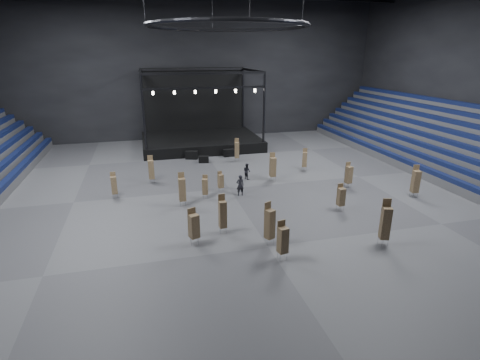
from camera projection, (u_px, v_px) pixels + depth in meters
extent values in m
plane|color=#4A4A4C|center=(229.00, 188.00, 32.23)|extent=(50.00, 50.00, 0.00)
cube|color=black|center=(192.00, 69.00, 48.50)|extent=(50.00, 0.20, 18.00)
cube|color=black|center=(401.00, 138.00, 10.08)|extent=(50.00, 0.20, 18.00)
cube|color=#4C4C4E|center=(439.00, 166.00, 37.20)|extent=(7.20, 40.00, 0.75)
cube|color=black|center=(411.00, 163.00, 36.23)|extent=(0.59, 40.00, 0.40)
cube|color=#4C4C4E|center=(443.00, 162.00, 37.18)|extent=(6.30, 40.00, 1.50)
cube|color=black|center=(420.00, 155.00, 36.20)|extent=(0.59, 40.00, 0.40)
cube|color=#4C4C4E|center=(447.00, 158.00, 37.16)|extent=(5.40, 40.00, 2.25)
cube|color=black|center=(429.00, 147.00, 36.16)|extent=(0.59, 40.00, 0.40)
cube|color=#4C4C4E|center=(452.00, 154.00, 37.15)|extent=(4.50, 40.00, 3.00)
cube|color=black|center=(439.00, 139.00, 36.13)|extent=(0.59, 40.00, 0.40)
cube|color=#4C4C4E|center=(456.00, 150.00, 37.13)|extent=(3.60, 40.00, 3.75)
cube|color=black|center=(448.00, 130.00, 36.10)|extent=(0.59, 40.00, 0.40)
cube|color=#4C4C4E|center=(461.00, 146.00, 37.12)|extent=(2.70, 40.00, 4.50)
cube|color=black|center=(457.00, 122.00, 36.07)|extent=(0.59, 40.00, 0.40)
cube|color=#4C4C4E|center=(465.00, 142.00, 37.10)|extent=(1.80, 40.00, 5.25)
cube|color=black|center=(466.00, 114.00, 36.04)|extent=(0.59, 40.00, 0.40)
cube|color=#4C4C4E|center=(470.00, 138.00, 37.09)|extent=(0.90, 40.00, 6.00)
cube|color=black|center=(475.00, 106.00, 36.01)|extent=(0.59, 40.00, 0.40)
cube|color=black|center=(201.00, 142.00, 46.21)|extent=(14.00, 10.00, 1.20)
cube|color=black|center=(194.00, 99.00, 49.10)|extent=(13.30, 0.30, 8.00)
cylinder|color=black|center=(144.00, 113.00, 38.97)|extent=(0.24, 0.24, 7.80)
cylinder|color=black|center=(142.00, 102.00, 47.38)|extent=(0.24, 0.24, 7.80)
cylinder|color=black|center=(264.00, 108.00, 42.10)|extent=(0.24, 0.24, 7.80)
cylinder|color=black|center=(243.00, 99.00, 50.52)|extent=(0.24, 0.24, 7.80)
cube|color=black|center=(205.00, 73.00, 39.26)|extent=(13.40, 0.25, 0.25)
cube|color=black|center=(193.00, 69.00, 47.68)|extent=(13.40, 0.25, 0.25)
cube|color=black|center=(205.00, 88.00, 39.75)|extent=(13.40, 0.20, 0.20)
cylinder|color=white|center=(153.00, 93.00, 38.57)|extent=(0.24, 0.24, 0.35)
cylinder|color=white|center=(174.00, 93.00, 39.10)|extent=(0.24, 0.24, 0.35)
cylinder|color=white|center=(195.00, 92.00, 39.62)|extent=(0.24, 0.24, 0.35)
cylinder|color=white|center=(216.00, 91.00, 40.14)|extent=(0.24, 0.24, 0.35)
cylinder|color=white|center=(236.00, 91.00, 40.67)|extent=(0.24, 0.24, 0.35)
cylinder|color=white|center=(255.00, 90.00, 41.19)|extent=(0.24, 0.24, 0.35)
torus|color=black|center=(228.00, 26.00, 27.98)|extent=(12.30, 12.30, 0.30)
cube|color=black|center=(192.00, 155.00, 40.92)|extent=(1.46, 1.05, 0.88)
cube|color=black|center=(204.00, 159.00, 39.59)|extent=(1.14, 0.72, 0.71)
cube|color=black|center=(229.00, 153.00, 41.91)|extent=(1.29, 0.73, 0.83)
cylinder|color=silver|center=(236.00, 160.00, 39.92)|extent=(0.03, 0.03, 0.38)
cylinder|color=silver|center=(235.00, 159.00, 40.25)|extent=(0.03, 0.03, 0.38)
cylinder|color=silver|center=(239.00, 160.00, 40.01)|extent=(0.03, 0.03, 0.38)
cylinder|color=silver|center=(238.00, 159.00, 40.34)|extent=(0.03, 0.03, 0.38)
cube|color=#8E714E|center=(237.00, 150.00, 39.79)|extent=(0.52, 0.52, 1.70)
cube|color=#8E714E|center=(237.00, 142.00, 39.71)|extent=(0.44, 0.12, 0.93)
cylinder|color=silver|center=(191.00, 243.00, 22.66)|extent=(0.03, 0.03, 0.46)
cylinder|color=silver|center=(190.00, 239.00, 23.06)|extent=(0.03, 0.03, 0.46)
cylinder|color=silver|center=(199.00, 242.00, 22.76)|extent=(0.03, 0.03, 0.46)
cylinder|color=silver|center=(197.00, 238.00, 23.16)|extent=(0.03, 0.03, 0.46)
cube|color=#8E714E|center=(194.00, 226.00, 22.59)|extent=(0.70, 0.70, 1.50)
cube|color=#8E714E|center=(192.00, 214.00, 22.54)|extent=(0.52, 0.24, 0.82)
cylinder|color=silver|center=(347.00, 186.00, 32.20)|extent=(0.03, 0.03, 0.41)
cylinder|color=silver|center=(345.00, 185.00, 32.55)|extent=(0.03, 0.03, 0.41)
cylinder|color=silver|center=(351.00, 186.00, 32.29)|extent=(0.03, 0.03, 0.41)
cylinder|color=silver|center=(349.00, 184.00, 32.65)|extent=(0.03, 0.03, 0.41)
cube|color=#8E714E|center=(349.00, 175.00, 32.11)|extent=(0.57, 0.57, 1.48)
cube|color=#8E714E|center=(348.00, 166.00, 32.06)|extent=(0.48, 0.14, 0.82)
cylinder|color=silver|center=(267.00, 243.00, 22.68)|extent=(0.03, 0.03, 0.41)
cylinder|color=silver|center=(265.00, 240.00, 23.04)|extent=(0.03, 0.03, 0.41)
cylinder|color=silver|center=(273.00, 242.00, 22.77)|extent=(0.03, 0.03, 0.41)
cylinder|color=silver|center=(271.00, 239.00, 23.13)|extent=(0.03, 0.03, 0.41)
cube|color=#8E714E|center=(270.00, 224.00, 22.53)|extent=(0.66, 0.66, 1.86)
cube|color=#8E714E|center=(268.00, 210.00, 22.40)|extent=(0.46, 0.25, 1.02)
cylinder|color=silver|center=(271.00, 179.00, 33.84)|extent=(0.03, 0.03, 0.43)
cylinder|color=silver|center=(270.00, 178.00, 34.22)|extent=(0.03, 0.03, 0.43)
cylinder|color=silver|center=(275.00, 179.00, 33.94)|extent=(0.03, 0.03, 0.43)
cylinder|color=silver|center=(274.00, 178.00, 34.31)|extent=(0.03, 0.03, 0.43)
cube|color=#8E714E|center=(273.00, 167.00, 33.72)|extent=(0.54, 0.54, 1.76)
cube|color=#8E714E|center=(272.00, 158.00, 33.65)|extent=(0.50, 0.09, 0.97)
cylinder|color=silver|center=(150.00, 181.00, 33.35)|extent=(0.03, 0.03, 0.39)
cylinder|color=silver|center=(150.00, 180.00, 33.69)|extent=(0.03, 0.03, 0.39)
cylinder|color=silver|center=(154.00, 181.00, 33.43)|extent=(0.03, 0.03, 0.39)
cylinder|color=silver|center=(154.00, 180.00, 33.78)|extent=(0.03, 0.03, 0.39)
cube|color=#8E714E|center=(151.00, 170.00, 33.22)|extent=(0.51, 0.51, 1.69)
cube|color=#8E714E|center=(150.00, 160.00, 33.14)|extent=(0.46, 0.09, 0.93)
cylinder|color=silver|center=(181.00, 204.00, 28.37)|extent=(0.03, 0.03, 0.42)
cylinder|color=silver|center=(180.00, 202.00, 28.73)|extent=(0.03, 0.03, 0.42)
cylinder|color=silver|center=(186.00, 204.00, 28.47)|extent=(0.03, 0.03, 0.42)
cylinder|color=silver|center=(185.00, 202.00, 28.83)|extent=(0.03, 0.03, 0.42)
cube|color=#8E714E|center=(182.00, 190.00, 28.24)|extent=(0.52, 0.52, 1.77)
cube|color=#8E714E|center=(181.00, 178.00, 28.16)|extent=(0.48, 0.08, 0.98)
cylinder|color=silver|center=(303.00, 169.00, 36.86)|extent=(0.03, 0.03, 0.38)
cylinder|color=silver|center=(302.00, 168.00, 37.19)|extent=(0.03, 0.03, 0.38)
cylinder|color=silver|center=(306.00, 169.00, 36.94)|extent=(0.03, 0.03, 0.38)
cylinder|color=silver|center=(305.00, 168.00, 37.27)|extent=(0.03, 0.03, 0.38)
cube|color=#8E714E|center=(305.00, 159.00, 36.76)|extent=(0.60, 0.60, 1.47)
cube|color=#8E714E|center=(305.00, 152.00, 36.72)|extent=(0.42, 0.22, 0.81)
cylinder|color=silver|center=(219.00, 190.00, 31.32)|extent=(0.03, 0.03, 0.34)
cylinder|color=silver|center=(219.00, 189.00, 31.62)|extent=(0.03, 0.03, 0.34)
cylinder|color=silver|center=(223.00, 190.00, 31.40)|extent=(0.03, 0.03, 0.34)
cylinder|color=silver|center=(222.00, 189.00, 31.70)|extent=(0.03, 0.03, 0.34)
cube|color=#8E714E|center=(221.00, 181.00, 31.27)|extent=(0.51, 0.51, 1.15)
cube|color=#8E714E|center=(220.00, 175.00, 31.23)|extent=(0.39, 0.16, 0.63)
cylinder|color=silver|center=(382.00, 243.00, 22.58)|extent=(0.03, 0.03, 0.43)
cylinder|color=silver|center=(378.00, 240.00, 22.96)|extent=(0.03, 0.03, 0.43)
cylinder|color=silver|center=(388.00, 243.00, 22.68)|extent=(0.03, 0.03, 0.43)
cylinder|color=silver|center=(384.00, 239.00, 23.06)|extent=(0.03, 0.03, 0.43)
cube|color=#8E714E|center=(385.00, 223.00, 22.42)|extent=(0.66, 0.66, 2.02)
cube|color=#8E714E|center=(386.00, 207.00, 22.31)|extent=(0.50, 0.21, 1.11)
cylinder|color=silver|center=(339.00, 209.00, 27.55)|extent=(0.03, 0.03, 0.40)
cylinder|color=silver|center=(336.00, 207.00, 27.90)|extent=(0.03, 0.03, 0.40)
cylinder|color=silver|center=(344.00, 208.00, 27.64)|extent=(0.03, 0.03, 0.40)
cylinder|color=silver|center=(341.00, 206.00, 27.99)|extent=(0.03, 0.03, 0.40)
cube|color=#8E714E|center=(341.00, 197.00, 27.49)|extent=(0.51, 0.51, 1.33)
cube|color=#8E714E|center=(340.00, 188.00, 27.47)|extent=(0.46, 0.09, 0.73)
cylinder|color=silver|center=(221.00, 231.00, 24.14)|extent=(0.03, 0.03, 0.38)
cylinder|color=silver|center=(220.00, 229.00, 24.48)|extent=(0.03, 0.03, 0.38)
cylinder|color=silver|center=(226.00, 231.00, 24.23)|extent=(0.03, 0.03, 0.38)
cylinder|color=silver|center=(225.00, 228.00, 24.56)|extent=(0.03, 0.03, 0.38)
cube|color=#8E714E|center=(223.00, 214.00, 24.00)|extent=(0.50, 0.50, 1.80)
cube|color=#8E714E|center=(222.00, 201.00, 23.89)|extent=(0.44, 0.09, 0.99)
cylinder|color=silver|center=(280.00, 258.00, 21.03)|extent=(0.03, 0.03, 0.42)
cylinder|color=silver|center=(278.00, 254.00, 21.40)|extent=(0.03, 0.03, 0.42)
cylinder|color=silver|center=(287.00, 257.00, 21.13)|extent=(0.03, 0.03, 0.42)
cylinder|color=silver|center=(284.00, 253.00, 21.50)|extent=(0.03, 0.03, 0.42)
cube|color=#8E714E|center=(283.00, 240.00, 20.94)|extent=(0.60, 0.60, 1.53)
cube|color=#8E714E|center=(281.00, 227.00, 20.89)|extent=(0.49, 0.16, 0.84)
cylinder|color=silver|center=(413.00, 196.00, 30.01)|extent=(0.03, 0.03, 0.43)
cylinder|color=silver|center=(410.00, 194.00, 30.39)|extent=(0.03, 0.03, 0.43)
cylinder|color=silver|center=(417.00, 195.00, 30.11)|extent=(0.03, 0.03, 0.43)
cylinder|color=silver|center=(414.00, 194.00, 30.48)|extent=(0.03, 0.03, 0.43)
cube|color=#8E714E|center=(416.00, 182.00, 29.88)|extent=(0.60, 0.60, 1.80)
cube|color=#8E714E|center=(416.00, 171.00, 29.81)|extent=(0.50, 0.15, 0.99)
cylinder|color=silver|center=(113.00, 197.00, 29.92)|extent=(0.03, 0.03, 0.37)
cylinder|color=silver|center=(113.00, 195.00, 30.24)|extent=(0.03, 0.03, 0.37)
cylinder|color=silver|center=(117.00, 196.00, 30.01)|extent=(0.03, 0.03, 0.37)
cylinder|color=silver|center=(118.00, 195.00, 30.33)|extent=(0.03, 0.03, 0.37)
cube|color=#8E714E|center=(114.00, 185.00, 29.83)|extent=(0.49, 0.49, 1.43)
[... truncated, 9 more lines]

